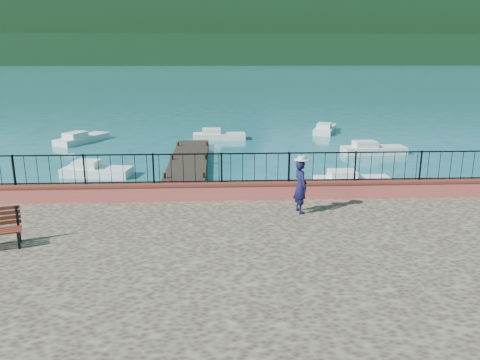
{
  "coord_description": "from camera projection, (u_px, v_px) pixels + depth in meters",
  "views": [
    {
      "loc": [
        -0.44,
        -11.07,
        5.79
      ],
      "look_at": [
        0.21,
        2.0,
        2.3
      ],
      "focal_mm": 35.0,
      "sensor_mm": 36.0,
      "label": 1
    }
  ],
  "objects": [
    {
      "name": "person",
      "position": [
        301.0,
        186.0,
        13.95
      ],
      "size": [
        0.51,
        0.66,
        1.62
      ],
      "primitive_type": "imported",
      "rotation": [
        0.0,
        0.0,
        1.8
      ],
      "color": "black",
      "rests_on": "promenade"
    },
    {
      "name": "boat_3",
      "position": [
        82.0,
        136.0,
        32.25
      ],
      "size": [
        3.1,
        4.37,
        0.8
      ],
      "primitive_type": "cube",
      "rotation": [
        0.0,
        0.0,
        1.1
      ],
      "color": "silver",
      "rests_on": "ground"
    },
    {
      "name": "boat_0",
      "position": [
        97.0,
        168.0,
        23.12
      ],
      "size": [
        3.52,
        1.82,
        0.8
      ],
      "primitive_type": "cube",
      "rotation": [
        0.0,
        0.0,
        -0.16
      ],
      "color": "white",
      "rests_on": "ground"
    },
    {
      "name": "foothills",
      "position": [
        216.0,
        33.0,
        353.94
      ],
      "size": [
        900.0,
        120.0,
        44.0
      ],
      "primitive_type": "cube",
      "color": "black",
      "rests_on": "ground"
    },
    {
      "name": "parapet",
      "position": [
        231.0,
        191.0,
        15.38
      ],
      "size": [
        28.0,
        0.46,
        0.58
      ],
      "primitive_type": "cube",
      "color": "#BF4548",
      "rests_on": "promenade"
    },
    {
      "name": "companion_hill",
      "position": [
        399.0,
        61.0,
        563.25
      ],
      "size": [
        448.0,
        384.0,
        180.0
      ],
      "primitive_type": "ellipsoid",
      "color": "#142D23",
      "rests_on": "ground"
    },
    {
      "name": "boat_4",
      "position": [
        219.0,
        134.0,
        33.3
      ],
      "size": [
        3.69,
        1.3,
        0.8
      ],
      "primitive_type": "cube",
      "rotation": [
        0.0,
        0.0,
        0.0
      ],
      "color": "silver",
      "rests_on": "ground"
    },
    {
      "name": "hat",
      "position": [
        301.0,
        158.0,
        13.73
      ],
      "size": [
        0.44,
        0.44,
        0.12
      ],
      "primitive_type": "cylinder",
      "color": "silver",
      "rests_on": "person"
    },
    {
      "name": "ground",
      "position": [
        236.0,
        285.0,
        12.2
      ],
      "size": [
        2000.0,
        2000.0,
        0.0
      ],
      "primitive_type": "plane",
      "color": "#19596B",
      "rests_on": "ground"
    },
    {
      "name": "boat_1",
      "position": [
        353.0,
        178.0,
        21.18
      ],
      "size": [
        3.43,
        1.33,
        0.8
      ],
      "primitive_type": "cube",
      "rotation": [
        0.0,
        0.0,
        0.01
      ],
      "color": "white",
      "rests_on": "ground"
    },
    {
      "name": "boat_2",
      "position": [
        374.0,
        147.0,
        28.46
      ],
      "size": [
        3.89,
        1.51,
        0.8
      ],
      "primitive_type": "cube",
      "rotation": [
        0.0,
        0.0,
        0.06
      ],
      "color": "silver",
      "rests_on": "ground"
    },
    {
      "name": "dock",
      "position": [
        186.0,
        171.0,
        23.64
      ],
      "size": [
        2.0,
        16.0,
        0.3
      ],
      "primitive_type": "cube",
      "color": "#2D231C",
      "rests_on": "ground"
    },
    {
      "name": "railing",
      "position": [
        231.0,
        168.0,
        15.19
      ],
      "size": [
        27.0,
        0.05,
        0.95
      ],
      "primitive_type": "cube",
      "color": "black",
      "rests_on": "parapet"
    },
    {
      "name": "far_forest",
      "position": [
        216.0,
        50.0,
        299.39
      ],
      "size": [
        900.0,
        60.0,
        18.0
      ],
      "primitive_type": "cube",
      "color": "black",
      "rests_on": "ground"
    },
    {
      "name": "boat_5",
      "position": [
        325.0,
        127.0,
        36.39
      ],
      "size": [
        2.6,
        4.15,
        0.8
      ],
      "primitive_type": "cube",
      "rotation": [
        0.0,
        0.0,
        1.21
      ],
      "color": "silver",
      "rests_on": "ground"
    }
  ]
}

